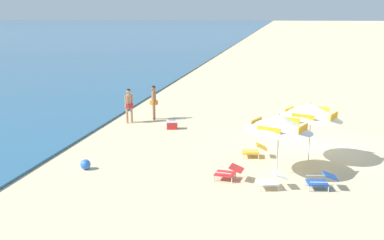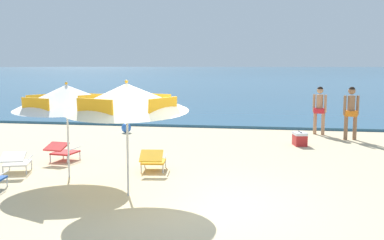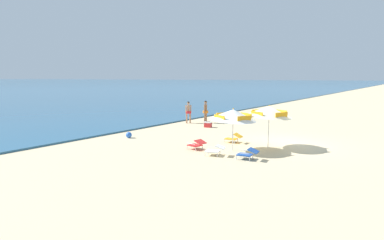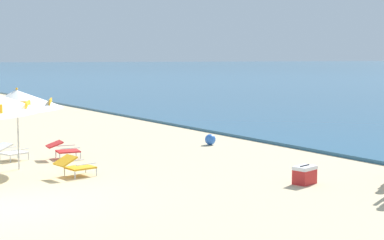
{
  "view_description": "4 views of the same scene",
  "coord_description": "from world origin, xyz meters",
  "px_view_note": "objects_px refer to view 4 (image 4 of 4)",
  "views": [
    {
      "loc": [
        -17.01,
        1.41,
        5.09
      ],
      "look_at": [
        -0.8,
        4.62,
        1.2
      ],
      "focal_mm": 41.91,
      "sensor_mm": 36.0,
      "label": 1
    },
    {
      "loc": [
        1.34,
        -7.35,
        2.38
      ],
      "look_at": [
        -0.74,
        4.68,
        0.88
      ],
      "focal_mm": 41.72,
      "sensor_mm": 36.0,
      "label": 2
    },
    {
      "loc": [
        -15.57,
        -5.59,
        3.45
      ],
      "look_at": [
        -0.14,
        5.77,
        0.81
      ],
      "focal_mm": 28.84,
      "sensor_mm": 36.0,
      "label": 3
    },
    {
      "loc": [
        11.51,
        -2.76,
        2.75
      ],
      "look_at": [
        0.39,
        4.43,
        1.35
      ],
      "focal_mm": 54.56,
      "sensor_mm": 36.0,
      "label": 4
    }
  ],
  "objects_px": {
    "cooler_box": "(305,175)",
    "lounge_chair_under_umbrella": "(10,151)",
    "lounge_chair_spare_folded": "(63,149)",
    "beach_ball": "(210,139)",
    "beach_umbrella_striped_main": "(17,100)",
    "lounge_chair_facing_sea": "(75,165)"
  },
  "relations": [
    {
      "from": "cooler_box",
      "to": "beach_ball",
      "type": "height_order",
      "value": "cooler_box"
    },
    {
      "from": "lounge_chair_facing_sea",
      "to": "lounge_chair_spare_folded",
      "type": "xyz_separation_m",
      "value": [
        -2.5,
        0.64,
        0.0
      ]
    },
    {
      "from": "beach_umbrella_striped_main",
      "to": "lounge_chair_spare_folded",
      "type": "distance_m",
      "value": 2.25
    },
    {
      "from": "lounge_chair_spare_folded",
      "to": "beach_ball",
      "type": "xyz_separation_m",
      "value": [
        0.07,
        4.86,
        -0.1
      ]
    },
    {
      "from": "lounge_chair_under_umbrella",
      "to": "cooler_box",
      "type": "bearing_deg",
      "value": 35.78
    },
    {
      "from": "lounge_chair_spare_folded",
      "to": "beach_ball",
      "type": "distance_m",
      "value": 4.87
    },
    {
      "from": "cooler_box",
      "to": "lounge_chair_under_umbrella",
      "type": "bearing_deg",
      "value": -144.22
    },
    {
      "from": "beach_ball",
      "to": "lounge_chair_facing_sea",
      "type": "bearing_deg",
      "value": -66.18
    },
    {
      "from": "beach_ball",
      "to": "cooler_box",
      "type": "bearing_deg",
      "value": -14.84
    },
    {
      "from": "lounge_chair_spare_folded",
      "to": "cooler_box",
      "type": "xyz_separation_m",
      "value": [
        5.99,
        3.3,
        -0.07
      ]
    },
    {
      "from": "beach_umbrella_striped_main",
      "to": "lounge_chair_spare_folded",
      "type": "relative_size",
      "value": 2.45
    },
    {
      "from": "lounge_chair_under_umbrella",
      "to": "beach_umbrella_striped_main",
      "type": "bearing_deg",
      "value": -6.18
    },
    {
      "from": "beach_umbrella_striped_main",
      "to": "lounge_chair_facing_sea",
      "type": "distance_m",
      "value": 2.33
    },
    {
      "from": "lounge_chair_under_umbrella",
      "to": "lounge_chair_spare_folded",
      "type": "distance_m",
      "value": 1.41
    },
    {
      "from": "beach_umbrella_striped_main",
      "to": "lounge_chair_under_umbrella",
      "type": "distance_m",
      "value": 1.97
    },
    {
      "from": "beach_umbrella_striped_main",
      "to": "lounge_chair_facing_sea",
      "type": "relative_size",
      "value": 2.4
    },
    {
      "from": "beach_umbrella_striped_main",
      "to": "lounge_chair_facing_sea",
      "type": "height_order",
      "value": "beach_umbrella_striped_main"
    },
    {
      "from": "lounge_chair_under_umbrella",
      "to": "cooler_box",
      "type": "xyz_separation_m",
      "value": [
        6.43,
        4.63,
        -0.07
      ]
    },
    {
      "from": "lounge_chair_under_umbrella",
      "to": "beach_ball",
      "type": "bearing_deg",
      "value": 85.29
    },
    {
      "from": "lounge_chair_spare_folded",
      "to": "cooler_box",
      "type": "relative_size",
      "value": 1.67
    },
    {
      "from": "lounge_chair_under_umbrella",
      "to": "lounge_chair_spare_folded",
      "type": "bearing_deg",
      "value": 71.64
    },
    {
      "from": "beach_umbrella_striped_main",
      "to": "lounge_chair_spare_folded",
      "type": "bearing_deg",
      "value": 120.63
    }
  ]
}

